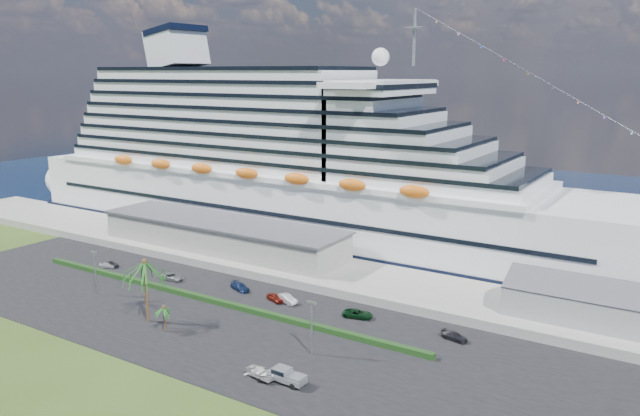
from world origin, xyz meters
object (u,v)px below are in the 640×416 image
Objects in this scene: pickup_truck at (286,375)px; boat_trailer at (261,372)px; cruise_ship at (294,170)px; parked_car_3 at (240,287)px.

boat_trailer is (-3.36, -1.04, -0.07)m from pickup_truck.
pickup_truck reaches higher than boat_trailer.
cruise_ship is 79.61m from pickup_truck.
pickup_truck is 1.03× the size of boat_trailer.
cruise_ship is 45.78m from parked_car_3.
boat_trailer is (24.88, -25.83, 0.33)m from parked_car_3.
boat_trailer is at bearing -113.98° from parked_car_3.
pickup_truck reaches higher than parked_car_3.
parked_car_3 is 0.85× the size of pickup_truck.
parked_car_3 is 35.86m from boat_trailer.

